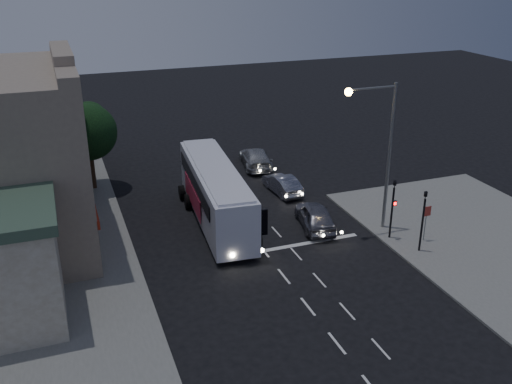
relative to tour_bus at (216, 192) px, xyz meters
name	(u,v)px	position (x,y,z in m)	size (l,w,h in m)	color
ground	(277,267)	(1.41, -6.82, -1.99)	(120.00, 120.00, 0.00)	black
sidewalk_far	(24,241)	(-11.59, 1.18, -1.93)	(12.00, 50.00, 0.12)	slate
road_markings	(276,238)	(2.70, -3.51, -1.99)	(8.00, 30.55, 0.01)	silver
tour_bus	(216,192)	(0.00, 0.00, 0.00)	(3.43, 12.16, 3.68)	white
car_suv	(315,216)	(5.51, -3.02, -1.22)	(1.83, 4.55, 1.55)	gray
car_sedan_a	(282,184)	(5.75, 2.84, -1.32)	(1.42, 4.06, 1.34)	gray
car_sedan_b	(255,158)	(5.84, 8.65, -1.25)	(2.09, 5.13, 1.49)	#B1B1B2
traffic_signal_main	(393,202)	(9.01, -6.04, 0.43)	(0.25, 0.35, 4.10)	black
traffic_signal_side	(423,214)	(9.71, -8.02, 0.43)	(0.18, 0.15, 4.10)	black
regulatory_sign	(426,218)	(10.71, -7.05, -0.40)	(0.45, 0.12, 2.20)	slate
streetlight	(381,141)	(8.76, -4.62, 3.74)	(3.32, 0.44, 9.00)	slate
low_building_north	(11,133)	(-12.09, 13.18, 1.40)	(9.40, 9.40, 6.50)	gray
street_tree	(88,129)	(-6.79, 8.21, 2.51)	(4.00, 4.00, 6.20)	black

